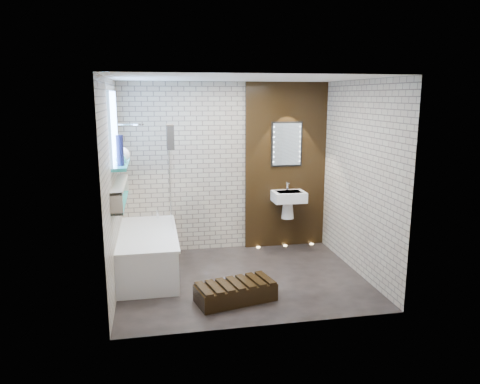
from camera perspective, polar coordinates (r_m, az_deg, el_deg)
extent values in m
plane|color=black|center=(6.23, 0.26, -10.69)|extent=(3.20, 3.20, 0.00)
cube|color=gray|center=(7.12, -1.74, 3.06)|extent=(3.20, 0.04, 2.60)
cube|color=gray|center=(4.61, 3.39, -1.82)|extent=(3.20, 0.04, 2.60)
cube|color=gray|center=(5.77, -15.52, 0.54)|extent=(0.04, 2.60, 2.60)
cube|color=gray|center=(6.35, 14.59, 1.61)|extent=(0.04, 2.60, 2.60)
plane|color=white|center=(5.75, 0.29, 13.96)|extent=(3.20, 3.20, 0.00)
cube|color=black|center=(7.30, 5.69, 3.22)|extent=(1.30, 0.06, 2.60)
cube|color=#7FADE0|center=(6.02, -15.49, 7.73)|extent=(0.03, 1.00, 0.90)
cube|color=teal|center=(6.07, -14.54, 3.34)|extent=(0.18, 1.00, 0.04)
cube|color=teal|center=(5.95, -14.62, -1.18)|extent=(0.14, 1.30, 0.03)
cube|color=#B2A899|center=(5.91, -14.74, 0.99)|extent=(0.14, 1.30, 0.03)
cube|color=#B2A899|center=(5.31, -15.10, -1.50)|extent=(0.14, 0.03, 0.26)
cube|color=#B2A899|center=(6.55, -14.34, 1.03)|extent=(0.14, 0.03, 0.26)
cube|color=white|center=(6.45, -11.36, -7.51)|extent=(0.75, 1.70, 0.55)
cube|color=white|center=(6.36, -11.46, -5.04)|extent=(0.79, 1.74, 0.03)
cylinder|color=silver|center=(7.04, -10.23, -2.70)|extent=(0.04, 0.04, 0.12)
cube|color=white|center=(6.63, -8.62, 2.10)|extent=(0.01, 0.78, 1.40)
cube|color=#292421|center=(6.27, -8.67, 6.80)|extent=(0.10, 0.25, 0.33)
cylinder|color=silver|center=(6.61, -12.61, 8.21)|extent=(0.18, 0.18, 0.02)
cube|color=white|center=(7.18, 6.09, -0.58)|extent=(0.50, 0.36, 0.16)
cone|color=white|center=(7.28, 5.94, -2.19)|extent=(0.20, 0.20, 0.28)
cylinder|color=silver|center=(7.24, 5.89, 0.75)|extent=(0.03, 0.03, 0.14)
cube|color=black|center=(7.22, 5.83, 5.93)|extent=(0.50, 0.02, 0.70)
cube|color=silver|center=(7.21, 5.85, 5.92)|extent=(0.45, 0.01, 0.65)
cube|color=black|center=(5.57, -0.56, -12.39)|extent=(1.00, 0.61, 0.21)
cylinder|color=#AE701A|center=(5.62, -14.86, -1.32)|extent=(0.05, 0.05, 0.09)
cylinder|color=maroon|center=(5.51, -14.94, -1.37)|extent=(0.06, 0.06, 0.13)
sphere|color=white|center=(6.07, -14.50, 4.50)|extent=(0.20, 0.20, 0.20)
sphere|color=teal|center=(5.89, -14.58, 3.89)|extent=(0.12, 0.12, 0.12)
cylinder|color=#131535|center=(5.79, -14.69, 5.02)|extent=(0.09, 0.09, 0.38)
cylinder|color=#FFD899|center=(7.42, 2.28, -6.87)|extent=(0.06, 0.06, 0.01)
cylinder|color=#FFD899|center=(7.53, 5.64, -6.64)|extent=(0.06, 0.06, 0.01)
cylinder|color=#FFD899|center=(7.67, 8.89, -6.39)|extent=(0.06, 0.06, 0.01)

